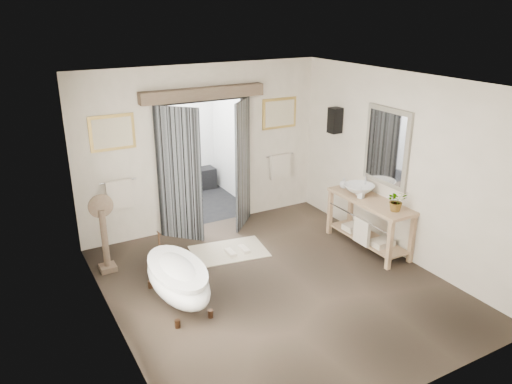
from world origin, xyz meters
TOP-DOWN VIEW (x-y plane):
  - ground_plane at (0.00, 0.00)m, footprint 5.00×5.00m
  - room_shell at (-0.04, -0.12)m, footprint 4.52×5.02m
  - shower_room at (0.00, 3.99)m, footprint 2.22×2.01m
  - back_wall_dressing at (0.00, 2.32)m, footprint 3.82×0.70m
  - clawfoot_tub at (-1.38, 0.29)m, footprint 0.69×1.54m
  - vanity at (1.95, 0.31)m, footprint 0.57×1.60m
  - pedestal_mirror at (-2.01, 1.64)m, footprint 0.37×0.24m
  - rug at (-0.13, 1.29)m, footprint 1.31×0.98m
  - slippers at (-0.03, 1.17)m, footprint 0.36×0.27m
  - basin at (1.95, 0.59)m, footprint 0.54×0.54m
  - plant at (1.99, -0.23)m, footprint 0.37×0.34m
  - soap_bottle_a at (1.88, 0.45)m, footprint 0.11×0.11m
  - soap_bottle_b at (1.94, 0.97)m, footprint 0.18×0.18m

SIDE VIEW (x-z plane):
  - ground_plane at x=0.00m, z-range 0.00..0.00m
  - rug at x=-0.13m, z-range 0.00..0.01m
  - slippers at x=-0.03m, z-range 0.01..0.07m
  - clawfoot_tub at x=-1.38m, z-range -0.01..0.74m
  - vanity at x=1.95m, z-range 0.08..0.93m
  - pedestal_mirror at x=-2.01m, z-range -0.09..1.16m
  - shower_room at x=0.00m, z-range -0.35..2.16m
  - basin at x=1.95m, z-range 0.85..1.02m
  - soap_bottle_b at x=1.94m, z-range 0.85..1.03m
  - soap_bottle_a at x=1.88m, z-range 0.85..1.04m
  - plant at x=1.99m, z-range 0.85..1.18m
  - back_wall_dressing at x=0.00m, z-range 0.30..2.82m
  - room_shell at x=-0.04m, z-range 0.40..3.31m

